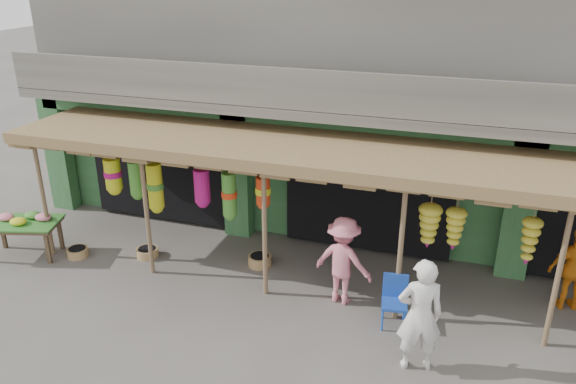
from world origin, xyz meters
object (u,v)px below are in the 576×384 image
(flower_table, at_px, (23,223))
(person_shopper, at_px, (343,261))
(person_vendor, at_px, (575,269))
(person_front, at_px, (420,315))
(blue_chair, at_px, (395,298))

(flower_table, relative_size, person_shopper, 1.03)
(person_vendor, bearing_deg, flower_table, -7.32)
(flower_table, relative_size, person_front, 0.91)
(flower_table, height_order, person_front, person_front)
(person_vendor, height_order, person_shopper, person_shopper)
(flower_table, bearing_deg, person_front, -23.42)
(person_vendor, bearing_deg, person_shopper, 0.02)
(blue_chair, bearing_deg, person_shopper, 150.54)
(person_shopper, bearing_deg, person_front, 148.36)
(blue_chair, bearing_deg, person_front, -72.77)
(blue_chair, xyz_separation_m, person_shopper, (-1.03, 0.40, 0.34))
(blue_chair, relative_size, person_vendor, 0.57)
(person_front, height_order, person_vendor, person_front)
(flower_table, bearing_deg, person_vendor, -8.57)
(flower_table, xyz_separation_m, person_shopper, (6.95, 0.42, 0.10))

